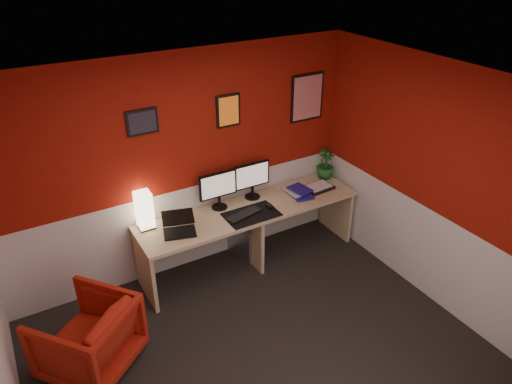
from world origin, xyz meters
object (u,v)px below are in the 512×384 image
(monitor_left, at_px, (219,185))
(monitor_right, at_px, (252,175))
(potted_plant, at_px, (325,164))
(pc_tower, at_px, (244,239))
(armchair, at_px, (88,337))
(shoji_lamp, at_px, (144,211))
(zen_tray, at_px, (318,187))
(laptop, at_px, (179,224))
(desk, at_px, (250,235))

(monitor_left, relative_size, monitor_right, 1.00)
(monitor_left, xyz_separation_m, potted_plant, (1.48, -0.01, -0.10))
(pc_tower, xyz_separation_m, armchair, (-2.01, -0.78, 0.12))
(shoji_lamp, height_order, zen_tray, shoji_lamp)
(potted_plant, bearing_deg, zen_tray, -141.44)
(monitor_right, height_order, zen_tray, monitor_right)
(laptop, bearing_deg, shoji_lamp, 149.24)
(zen_tray, bearing_deg, pc_tower, 170.76)
(monitor_left, distance_m, monitor_right, 0.44)
(potted_plant, bearing_deg, desk, -171.25)
(shoji_lamp, distance_m, monitor_left, 0.85)
(pc_tower, bearing_deg, monitor_right, 13.46)
(zen_tray, relative_size, armchair, 0.46)
(shoji_lamp, xyz_separation_m, monitor_right, (1.29, -0.00, 0.09))
(laptop, relative_size, monitor_right, 0.57)
(laptop, xyz_separation_m, armchair, (-1.13, -0.56, -0.50))
(shoji_lamp, bearing_deg, desk, -10.67)
(shoji_lamp, xyz_separation_m, laptop, (0.26, -0.28, -0.09))
(shoji_lamp, distance_m, pc_tower, 1.34)
(potted_plant, distance_m, armchair, 3.36)
(laptop, height_order, armchair, laptop)
(zen_tray, height_order, pc_tower, zen_tray)
(monitor_right, bearing_deg, armchair, -158.71)
(desk, distance_m, monitor_right, 0.71)
(monitor_left, relative_size, armchair, 0.77)
(desk, bearing_deg, armchair, -162.55)
(shoji_lamp, distance_m, potted_plant, 2.33)
(monitor_left, height_order, armchair, monitor_left)
(pc_tower, bearing_deg, zen_tray, -18.59)
(shoji_lamp, relative_size, pc_tower, 0.89)
(laptop, relative_size, monitor_left, 0.57)
(monitor_left, bearing_deg, pc_tower, -8.93)
(desk, distance_m, laptop, 1.00)
(laptop, relative_size, potted_plant, 0.85)
(laptop, distance_m, potted_plant, 2.09)
(shoji_lamp, height_order, monitor_left, monitor_left)
(monitor_right, relative_size, armchair, 0.77)
(laptop, xyz_separation_m, monitor_right, (1.03, 0.28, 0.18))
(armchair, bearing_deg, desk, 158.35)
(laptop, height_order, potted_plant, potted_plant)
(monitor_left, distance_m, armchair, 2.03)
(desk, relative_size, pc_tower, 5.78)
(potted_plant, distance_m, pc_tower, 1.38)
(desk, height_order, zen_tray, zen_tray)
(desk, bearing_deg, laptop, -175.52)
(zen_tray, xyz_separation_m, potted_plant, (0.24, 0.19, 0.18))
(monitor_right, height_order, armchair, monitor_right)
(zen_tray, distance_m, pc_tower, 1.10)
(desk, xyz_separation_m, monitor_left, (-0.29, 0.19, 0.66))
(desk, relative_size, potted_plant, 6.73)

